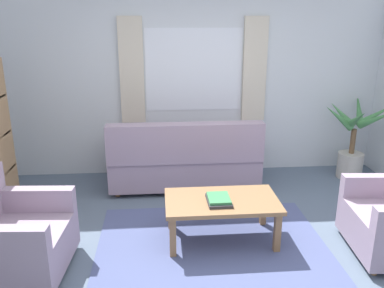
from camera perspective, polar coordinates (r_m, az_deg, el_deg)
The scene contains 9 objects.
ground_plane at distance 3.90m, azimuth 3.15°, elevation -15.47°, with size 6.24×6.24×0.00m, color slate.
wall_back at distance 5.58m, azimuth 0.19°, elevation 9.05°, with size 5.32×0.12×2.60m, color silver.
window_with_curtains at distance 5.48m, azimuth 0.26°, elevation 10.47°, with size 1.98×0.07×1.40m.
area_rug at distance 3.90m, azimuth 3.16°, elevation -15.40°, with size 2.22×1.99×0.01m, color #4C5684.
couch at distance 5.17m, azimuth -1.08°, elevation -2.31°, with size 1.90×0.82×0.92m.
armchair_left at distance 3.80m, azimuth -24.48°, elevation -11.91°, with size 0.88×0.90×0.88m.
coffee_table at distance 3.96m, azimuth 4.25°, elevation -8.62°, with size 1.10×0.64×0.44m.
book_stack_on_table at distance 3.87m, azimuth 3.84°, elevation -7.90°, with size 0.23×0.31×0.05m.
potted_plant at distance 5.86m, azimuth 22.06°, elevation 0.20°, with size 1.03×1.18×1.13m.
Camera 1 is at (-0.48, -3.24, 2.12)m, focal length 37.46 mm.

